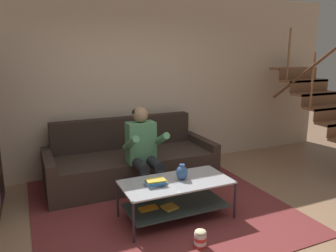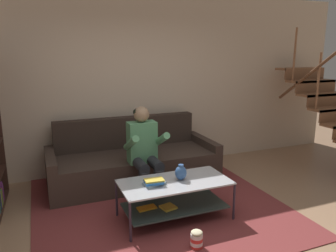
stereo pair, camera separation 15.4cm
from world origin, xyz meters
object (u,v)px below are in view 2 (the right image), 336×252
at_px(book_stack, 154,182).
at_px(vase, 181,173).
at_px(coffee_table, 174,194).
at_px(person_seated_center, 145,149).
at_px(popcorn_tub, 197,239).
at_px(couch, 133,162).

bearing_deg(book_stack, vase, 5.62).
height_order(coffee_table, vase, vase).
xyz_separation_m(person_seated_center, popcorn_tub, (0.09, -1.37, -0.58)).
bearing_deg(vase, person_seated_center, 106.98).
bearing_deg(couch, vase, -80.55).
xyz_separation_m(vase, book_stack, (-0.35, -0.03, -0.05)).
bearing_deg(couch, popcorn_tub, -87.33).
bearing_deg(popcorn_tub, coffee_table, 87.51).
bearing_deg(couch, coffee_table, -84.81).
bearing_deg(coffee_table, book_stack, -177.60).
bearing_deg(popcorn_tub, book_stack, 109.41).
distance_m(person_seated_center, book_stack, 0.77).
height_order(couch, book_stack, couch).
bearing_deg(person_seated_center, coffee_table, -80.68).
relative_size(coffee_table, book_stack, 4.84).
xyz_separation_m(person_seated_center, coffee_table, (0.12, -0.73, -0.36)).
height_order(vase, popcorn_tub, vase).
bearing_deg(couch, book_stack, -95.71).
bearing_deg(person_seated_center, vase, -73.02).
bearing_deg(vase, couch, 99.45).
bearing_deg(popcorn_tub, couch, 92.67).
bearing_deg(book_stack, popcorn_tub, -70.59).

